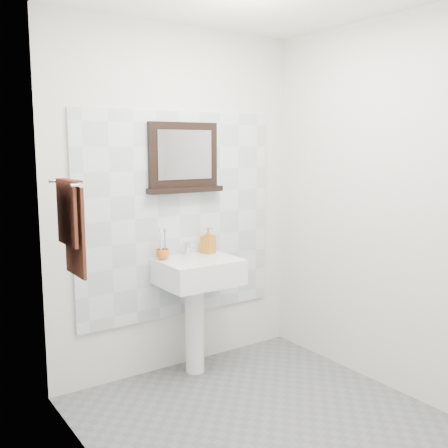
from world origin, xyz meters
The scene contains 12 objects.
floor centered at (0.00, 0.00, 0.00)m, with size 2.00×2.20×0.01m, color slate.
back_wall centered at (0.00, 1.10, 1.25)m, with size 2.00×0.01×2.50m, color silver.
left_wall centered at (-1.00, 0.00, 1.25)m, with size 0.01×2.20×2.50m, color silver.
right_wall centered at (1.00, 0.00, 1.25)m, with size 0.01×2.20×2.50m, color silver.
splashback centered at (0.00, 1.09, 1.15)m, with size 1.60×0.02×1.50m, color silver.
pedestal_sink centered at (0.02, 0.87, 0.68)m, with size 0.55×0.44×0.96m.
toothbrush_cup centered at (-0.19, 0.99, 0.90)m, with size 0.10×0.10×0.08m, color #D75E19.
toothbrushes centered at (-0.20, 0.99, 0.98)m, with size 0.05×0.04×0.21m.
soap_dispenser centered at (0.19, 1.00, 0.96)m, with size 0.09×0.09×0.19m, color #B84915.
framed_mirror centered at (0.03, 1.06, 1.56)m, with size 0.59×0.11×0.50m.
towel_bar centered at (-0.95, 0.66, 1.45)m, with size 0.07×0.40×0.03m.
hand_towel centered at (-0.94, 0.66, 1.24)m, with size 0.06×0.30×0.55m.
Camera 1 is at (-1.88, -2.24, 1.66)m, focal length 42.00 mm.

